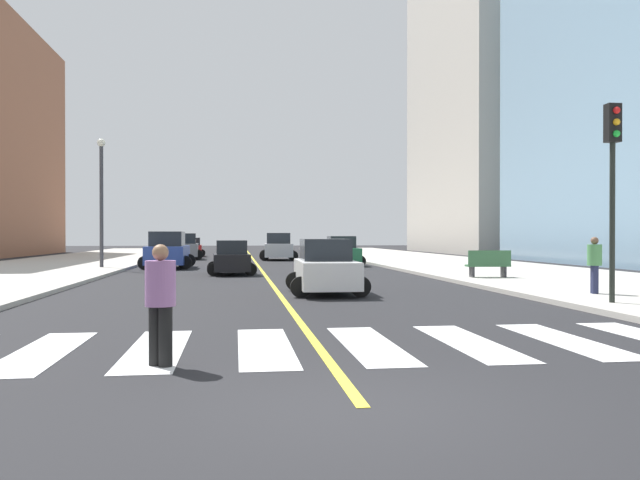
# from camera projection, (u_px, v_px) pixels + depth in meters

# --- Properties ---
(ground_plane) EXTENTS (220.00, 220.00, 0.00)m
(ground_plane) POSITION_uv_depth(u_px,v_px,m) (364.00, 408.00, 7.05)
(ground_plane) COLOR black
(sidewalk_kerb_east) EXTENTS (10.00, 120.00, 0.15)m
(sidewalk_kerb_east) POSITION_uv_depth(u_px,v_px,m) (544.00, 276.00, 28.47)
(sidewalk_kerb_east) COLOR #B2ADA3
(sidewalk_kerb_east) RESTS_ON ground
(crosswalk_paint) EXTENTS (13.50, 4.00, 0.01)m
(crosswalk_paint) POSITION_uv_depth(u_px,v_px,m) (317.00, 346.00, 11.02)
(crosswalk_paint) COLOR silver
(crosswalk_paint) RESTS_ON ground
(lane_divider_paint) EXTENTS (0.16, 80.00, 0.01)m
(lane_divider_paint) POSITION_uv_depth(u_px,v_px,m) (255.00, 261.00, 46.70)
(lane_divider_paint) COLOR yellow
(lane_divider_paint) RESTS_ON ground
(parking_garage_concrete) EXTENTS (18.00, 24.00, 32.00)m
(parking_garage_concrete) POSITION_uv_depth(u_px,v_px,m) (517.00, 106.00, 69.93)
(parking_garage_concrete) COLOR #B2ADA3
(parking_garage_concrete) RESTS_ON ground
(car_black_nearest) EXTENTS (2.40, 3.76, 1.65)m
(car_black_nearest) POSITION_uv_depth(u_px,v_px,m) (231.00, 259.00, 30.89)
(car_black_nearest) COLOR black
(car_black_nearest) RESTS_ON ground
(car_silver_second) EXTENTS (3.02, 4.71, 2.06)m
(car_silver_second) POSITION_uv_depth(u_px,v_px,m) (278.00, 247.00, 49.06)
(car_silver_second) COLOR #B7B7BC
(car_silver_second) RESTS_ON ground
(car_green_third) EXTENTS (2.62, 4.15, 1.84)m
(car_green_third) POSITION_uv_depth(u_px,v_px,m) (342.00, 252.00, 39.97)
(car_green_third) COLOR #236B42
(car_green_third) RESTS_ON ground
(car_white_fourth) EXTENTS (2.54, 4.01, 1.78)m
(car_white_fourth) POSITION_uv_depth(u_px,v_px,m) (326.00, 268.00, 20.88)
(car_white_fourth) COLOR silver
(car_white_fourth) RESTS_ON ground
(car_red_fifth) EXTENTS (2.45, 3.82, 1.67)m
(car_red_fifth) POSITION_uv_depth(u_px,v_px,m) (192.00, 248.00, 56.94)
(car_red_fifth) COLOR red
(car_red_fifth) RESTS_ON ground
(car_blue_sixth) EXTENTS (2.97, 4.72, 2.10)m
(car_blue_sixth) POSITION_uv_depth(u_px,v_px,m) (168.00, 251.00, 36.73)
(car_blue_sixth) COLOR #2D479E
(car_blue_sixth) RESTS_ON ground
(car_gray_seventh) EXTENTS (2.98, 4.64, 2.04)m
(car_gray_seventh) POSITION_uv_depth(u_px,v_px,m) (185.00, 247.00, 50.23)
(car_gray_seventh) COLOR slate
(car_gray_seventh) RESTS_ON ground
(traffic_light_near_corner) EXTENTS (0.36, 0.41, 5.16)m
(traffic_light_near_corner) POSITION_uv_depth(u_px,v_px,m) (613.00, 164.00, 16.65)
(traffic_light_near_corner) COLOR black
(traffic_light_near_corner) RESTS_ON sidewalk_kerb_east
(park_bench) EXTENTS (1.83, 0.67, 1.12)m
(park_bench) POSITION_uv_depth(u_px,v_px,m) (488.00, 264.00, 26.69)
(park_bench) COLOR #33603D
(park_bench) RESTS_ON sidewalk_kerb_east
(pedestrian_crossing) EXTENTS (0.44, 0.44, 1.77)m
(pedestrian_crossing) POSITION_uv_depth(u_px,v_px,m) (160.00, 299.00, 9.29)
(pedestrian_crossing) COLOR black
(pedestrian_crossing) RESTS_ON ground
(pedestrian_waiting_east) EXTENTS (0.42, 0.42, 1.70)m
(pedestrian_waiting_east) POSITION_uv_depth(u_px,v_px,m) (594.00, 262.00, 19.24)
(pedestrian_waiting_east) COLOR #232847
(pedestrian_waiting_east) RESTS_ON sidewalk_kerb_east
(street_lamp) EXTENTS (0.44, 0.44, 7.03)m
(street_lamp) POSITION_uv_depth(u_px,v_px,m) (101.00, 191.00, 35.12)
(street_lamp) COLOR #38383D
(street_lamp) RESTS_ON sidewalk_kerb_west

